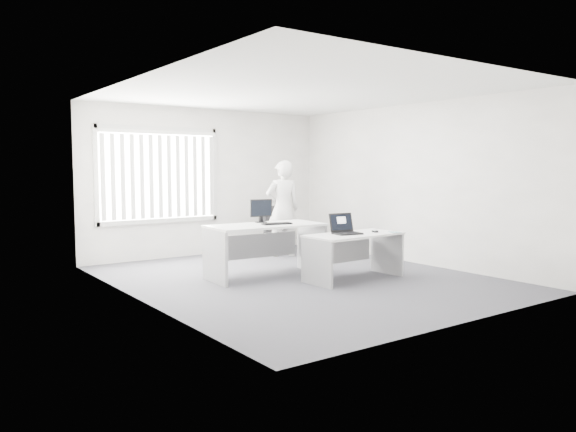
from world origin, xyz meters
TOP-DOWN VIEW (x-y plane):
  - ground at (0.00, 0.00)m, footprint 6.00×6.00m
  - wall_back at (0.00, 3.00)m, footprint 5.00×0.02m
  - wall_front at (0.00, -3.00)m, footprint 5.00×0.02m
  - wall_left at (-2.50, 0.00)m, footprint 0.02×6.00m
  - wall_right at (2.50, 0.00)m, footprint 0.02×6.00m
  - ceiling at (0.00, 0.00)m, footprint 5.00×6.00m
  - window at (-1.00, 2.96)m, footprint 2.32×0.06m
  - blinds at (-1.00, 2.90)m, footprint 2.20×0.10m
  - desk_near at (0.62, -0.52)m, footprint 1.55×0.78m
  - desk_far at (-0.34, 0.43)m, footprint 1.82×0.92m
  - office_chair at (1.17, 2.34)m, footprint 0.65×0.65m
  - person at (1.02, 1.91)m, footprint 0.76×0.61m
  - laptop at (0.50, -0.51)m, footprint 0.44×0.41m
  - paper_sheet at (0.91, -0.59)m, footprint 0.31×0.25m
  - mouse at (1.00, -0.58)m, footprint 0.07×0.11m
  - booklet at (1.24, -0.77)m, footprint 0.21×0.23m
  - keyboard at (-0.20, 0.32)m, footprint 0.48×0.23m
  - monitor at (-0.24, 0.71)m, footprint 0.38×0.18m

SIDE VIEW (x-z plane):
  - ground at x=0.00m, z-range 0.00..0.00m
  - office_chair at x=1.17m, z-range -0.17..0.75m
  - desk_near at x=0.62m, z-range 0.15..0.85m
  - desk_far at x=-0.34m, z-range 0.18..0.99m
  - paper_sheet at x=0.91m, z-range 0.69..0.69m
  - booklet at x=1.24m, z-range 0.69..0.70m
  - mouse at x=1.00m, z-range 0.69..0.74m
  - keyboard at x=-0.20m, z-range 0.81..0.83m
  - laptop at x=0.50m, z-range 0.69..1.00m
  - person at x=1.02m, z-range 0.00..1.82m
  - monitor at x=-0.24m, z-range 0.81..1.18m
  - wall_back at x=0.00m, z-range 0.00..2.80m
  - wall_front at x=0.00m, z-range 0.00..2.80m
  - wall_left at x=-2.50m, z-range 0.00..2.80m
  - wall_right at x=2.50m, z-range 0.00..2.80m
  - blinds at x=-1.00m, z-range 0.77..2.27m
  - window at x=-1.00m, z-range 0.67..2.43m
  - ceiling at x=0.00m, z-range 2.79..2.81m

